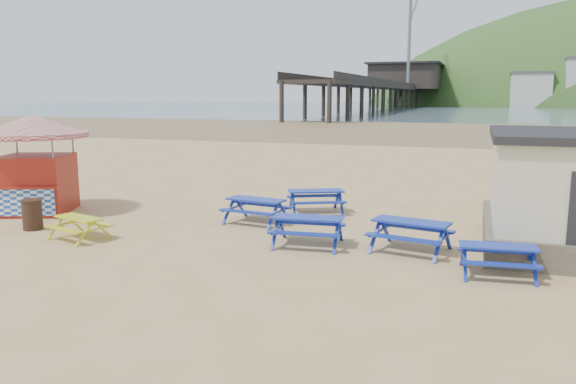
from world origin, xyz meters
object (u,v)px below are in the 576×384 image
(ice_cream_kiosk, at_px, (34,151))
(litter_bin, at_px, (32,214))
(picnic_table_blue_b, at_px, (256,211))
(picnic_table_yellow, at_px, (79,228))
(picnic_table_blue_a, at_px, (316,201))

(ice_cream_kiosk, relative_size, litter_bin, 5.30)
(picnic_table_blue_b, xyz_separation_m, picnic_table_yellow, (-4.04, -3.56, -0.07))
(picnic_table_blue_a, xyz_separation_m, ice_cream_kiosk, (-9.33, -3.04, 1.75))
(picnic_table_blue_a, relative_size, ice_cream_kiosk, 0.48)
(picnic_table_blue_b, distance_m, ice_cream_kiosk, 8.18)
(picnic_table_blue_b, xyz_separation_m, litter_bin, (-6.17, -3.06, 0.08))
(picnic_table_blue_a, relative_size, picnic_table_blue_b, 1.15)
(litter_bin, bearing_deg, picnic_table_yellow, -13.05)
(picnic_table_blue_b, xyz_separation_m, ice_cream_kiosk, (-7.94, -0.91, 1.76))
(picnic_table_blue_b, distance_m, picnic_table_yellow, 5.39)
(picnic_table_blue_a, xyz_separation_m, litter_bin, (-7.57, -5.20, 0.07))
(picnic_table_yellow, bearing_deg, ice_cream_kiosk, 161.88)
(picnic_table_blue_a, bearing_deg, picnic_table_blue_b, -148.23)
(picnic_table_yellow, relative_size, litter_bin, 1.95)
(litter_bin, bearing_deg, picnic_table_blue_a, 34.49)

